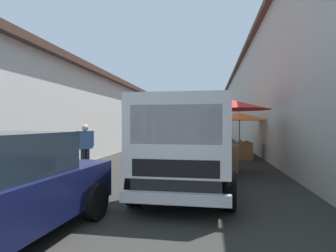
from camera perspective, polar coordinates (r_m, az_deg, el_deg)
name	(u,v)px	position (r m, az deg, el deg)	size (l,w,h in m)	color
ground	(186,152)	(14.83, 3.82, -5.55)	(90.00, 90.00, 0.00)	#282826
building_left_whitewash	(82,117)	(18.91, -17.51, 1.75)	(49.80, 7.50, 3.94)	silver
building_right_concrete	(311,95)	(17.99, 27.78, 5.73)	(49.80, 7.50, 6.42)	#A39E93
fruit_stall_far_left	(228,113)	(9.26, 12.51, 2.70)	(2.72, 2.72, 2.45)	#9E9EA3
fruit_stall_near_left	(212,123)	(14.66, 9.19, 0.61)	(2.27, 2.27, 2.16)	#9E9EA3
fruit_stall_far_right	(240,122)	(12.56, 14.89, 0.87)	(2.65, 2.65, 2.14)	#9E9EA3
delivery_truck	(185,149)	(5.74, 3.51, -4.77)	(4.94, 2.02, 2.08)	black
vendor_by_crates	(85,145)	(9.11, -17.01, -3.84)	(0.52, 0.42, 1.54)	#232328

